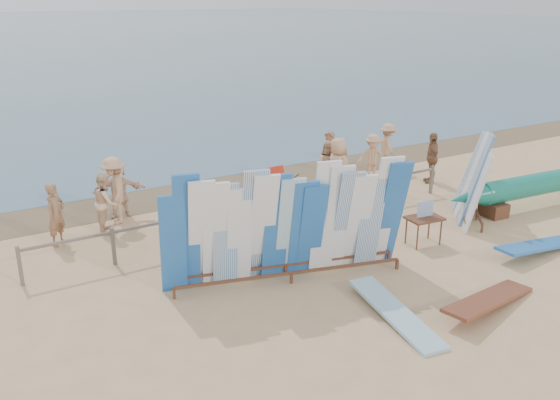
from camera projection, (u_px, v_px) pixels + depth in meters
ground at (332, 274)px, 13.23m from camera, size 160.00×160.00×0.00m
wet_sand_strip at (200, 189)px, 19.04m from camera, size 40.00×2.60×0.01m
fence at (265, 208)px, 15.44m from camera, size 12.08×0.08×0.90m
main_surfboard_rack at (289, 227)px, 12.59m from camera, size 5.35×2.04×2.69m
side_surfboard_rack at (473, 181)px, 16.05m from camera, size 1.91×2.09×2.50m
outrigger_canoe at (546, 184)px, 17.32m from camera, size 7.35×1.18×1.04m
vendor_table at (423, 230)px, 14.68m from camera, size 0.92×0.70×1.15m
flat_board_d at (538, 253)px, 14.31m from camera, size 2.70×0.61×0.38m
flat_board_c at (488, 308)px, 11.78m from camera, size 2.75×1.09×0.39m
flat_board_a at (395, 317)px, 11.43m from camera, size 0.97×2.75×0.22m
beach_chair_left at (299, 208)px, 16.68m from camera, size 0.53×0.54×0.78m
beach_chair_right at (275, 201)px, 17.06m from camera, size 0.69×0.71×0.97m
stroller at (283, 193)px, 17.13m from camera, size 0.67×0.91×1.19m
beachgoer_10 at (432, 158)px, 19.45m from camera, size 0.87×1.06×1.68m
beachgoer_8 at (328, 166)px, 18.47m from camera, size 0.74×0.90×1.67m
beachgoer_1 at (56, 214)px, 14.54m from camera, size 0.64×0.63×1.59m
beachgoer_6 at (338, 168)px, 17.90m from camera, size 0.49×0.94×1.88m
beachgoer_7 at (329, 160)px, 18.84m from camera, size 0.55×0.76×1.86m
beachgoer_11 at (119, 190)px, 16.44m from camera, size 1.49×0.70×1.55m
beachgoer_2 at (106, 202)px, 15.40m from camera, size 0.58×0.84×1.58m
beachgoer_3 at (115, 190)px, 15.91m from camera, size 0.79×1.28×1.85m
beachgoer_9 at (372, 157)px, 19.65m from camera, size 1.08×0.95×1.59m
beachgoer_extra_0 at (388, 147)px, 20.89m from camera, size 0.77×1.16×1.67m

